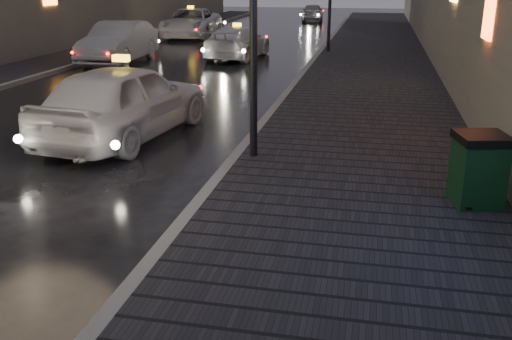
{
  "coord_description": "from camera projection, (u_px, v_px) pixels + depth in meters",
  "views": [
    {
      "loc": [
        4.02,
        -4.1,
        3.41
      ],
      "look_at": [
        2.49,
        3.18,
        0.85
      ],
      "focal_mm": 40.0,
      "sensor_mm": 36.0,
      "label": 1
    }
  ],
  "objects": [
    {
      "name": "sidewalk",
      "position": [
        374.0,
        57.0,
        24.34
      ],
      "size": [
        4.6,
        58.0,
        0.15
      ],
      "primitive_type": "cube",
      "color": "black",
      "rests_on": "ground"
    },
    {
      "name": "curb_far",
      "position": [
        127.0,
        50.0,
        26.54
      ],
      "size": [
        0.2,
        58.0,
        0.15
      ],
      "primitive_type": "cube",
      "color": "slate",
      "rests_on": "ground"
    },
    {
      "name": "taxi_far",
      "position": [
        191.0,
        23.0,
        32.38
      ],
      "size": [
        3.04,
        5.93,
        1.6
      ],
      "primitive_type": "imported",
      "rotation": [
        0.0,
        0.0,
        0.07
      ],
      "color": "silver",
      "rests_on": "ground"
    },
    {
      "name": "taxi_mid",
      "position": [
        237.0,
        43.0,
        24.2
      ],
      "size": [
        2.27,
        4.74,
        1.33
      ],
      "primitive_type": "imported",
      "rotation": [
        0.0,
        0.0,
        3.05
      ],
      "color": "silver",
      "rests_on": "ground"
    },
    {
      "name": "taxi_near",
      "position": [
        124.0,
        101.0,
        12.27
      ],
      "size": [
        2.59,
        5.12,
        1.67
      ],
      "primitive_type": "imported",
      "rotation": [
        0.0,
        0.0,
        3.01
      ],
      "color": "silver",
      "rests_on": "ground"
    },
    {
      "name": "sidewalk_far",
      "position": [
        101.0,
        49.0,
        26.79
      ],
      "size": [
        2.4,
        58.0,
        0.15
      ],
      "primitive_type": "cube",
      "color": "black",
      "rests_on": "ground"
    },
    {
      "name": "car_far",
      "position": [
        313.0,
        12.0,
        43.47
      ],
      "size": [
        1.9,
        4.02,
        1.33
      ],
      "primitive_type": "imported",
      "rotation": [
        0.0,
        0.0,
        3.23
      ],
      "color": "gray",
      "rests_on": "ground"
    },
    {
      "name": "trash_bin",
      "position": [
        478.0,
        169.0,
        8.39
      ],
      "size": [
        0.84,
        0.84,
        1.08
      ],
      "rotation": [
        0.0,
        0.0,
        0.22
      ],
      "color": "black",
      "rests_on": "sidewalk"
    },
    {
      "name": "car_left_mid",
      "position": [
        119.0,
        43.0,
        22.95
      ],
      "size": [
        1.93,
        4.99,
        1.62
      ],
      "primitive_type": "imported",
      "rotation": [
        0.0,
        0.0,
        0.05
      ],
      "color": "#9C9BA3",
      "rests_on": "ground"
    },
    {
      "name": "curb",
      "position": [
        318.0,
        55.0,
        24.81
      ],
      "size": [
        0.2,
        58.0,
        0.15
      ],
      "primitive_type": "cube",
      "color": "slate",
      "rests_on": "ground"
    }
  ]
}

